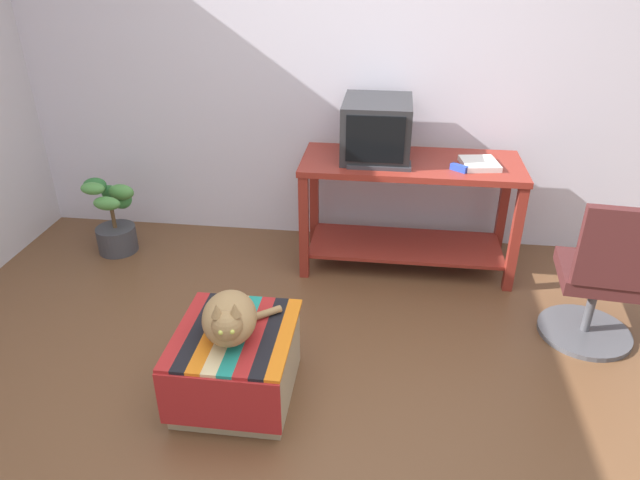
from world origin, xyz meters
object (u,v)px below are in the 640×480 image
(desk, at_px, (409,196))
(office_chair, at_px, (600,283))
(book, at_px, (479,164))
(stapler, at_px, (459,168))
(keyboard, at_px, (379,165))
(cat, at_px, (230,318))
(potted_plant, at_px, (114,220))
(tv_monitor, at_px, (377,129))
(ottoman_with_blanket, at_px, (236,363))

(desk, relative_size, office_chair, 1.60)
(book, height_order, stapler, stapler)
(desk, bearing_deg, keyboard, -147.55)
(cat, height_order, potted_plant, cat)
(tv_monitor, height_order, book, tv_monitor)
(keyboard, height_order, office_chair, office_chair)
(keyboard, height_order, potted_plant, keyboard)
(potted_plant, xyz_separation_m, stapler, (2.37, -0.07, 0.54))
(book, height_order, cat, book)
(potted_plant, height_order, stapler, stapler)
(cat, xyz_separation_m, stapler, (1.12, 1.31, 0.30))
(ottoman_with_blanket, bearing_deg, book, 47.59)
(desk, relative_size, book, 5.84)
(office_chair, bearing_deg, book, -43.28)
(desk, distance_m, cat, 1.68)
(tv_monitor, distance_m, book, 0.69)
(potted_plant, bearing_deg, keyboard, -1.78)
(desk, distance_m, ottoman_with_blanket, 1.68)
(tv_monitor, relative_size, book, 2.12)
(potted_plant, relative_size, stapler, 5.25)
(potted_plant, distance_m, office_chair, 3.20)
(tv_monitor, bearing_deg, stapler, -21.65)
(office_chair, distance_m, stapler, 1.04)
(desk, xyz_separation_m, ottoman_with_blanket, (-0.83, -1.42, -0.33))
(tv_monitor, bearing_deg, office_chair, -32.39)
(desk, distance_m, potted_plant, 2.10)
(desk, distance_m, tv_monitor, 0.49)
(tv_monitor, distance_m, stapler, 0.59)
(ottoman_with_blanket, xyz_separation_m, stapler, (1.12, 1.27, 0.60))
(potted_plant, distance_m, stapler, 2.43)
(desk, height_order, cat, desk)
(keyboard, height_order, ottoman_with_blanket, keyboard)
(cat, bearing_deg, book, 35.56)
(potted_plant, relative_size, office_chair, 0.65)
(cat, height_order, stapler, stapler)
(stapler, bearing_deg, tv_monitor, 105.57)
(office_chair, bearing_deg, potted_plant, -6.68)
(tv_monitor, height_order, cat, tv_monitor)
(book, xyz_separation_m, office_chair, (0.61, -0.70, -0.40))
(tv_monitor, distance_m, cat, 1.70)
(book, relative_size, cat, 0.55)
(tv_monitor, xyz_separation_m, keyboard, (0.03, -0.19, -0.17))
(cat, bearing_deg, desk, 47.41)
(ottoman_with_blanket, bearing_deg, tv_monitor, 68.04)
(stapler, bearing_deg, cat, 176.59)
(ottoman_with_blanket, distance_m, office_chair, 2.00)
(book, bearing_deg, ottoman_with_blanket, -141.51)
(desk, relative_size, ottoman_with_blanket, 2.22)
(book, bearing_deg, office_chair, -57.87)
(potted_plant, bearing_deg, desk, 1.99)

